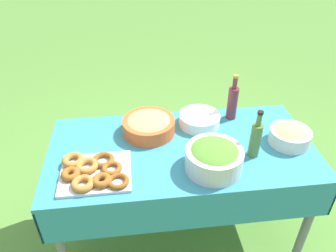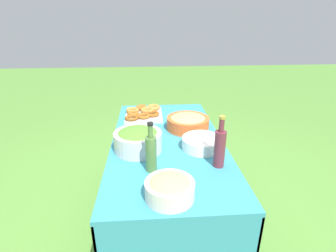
{
  "view_description": "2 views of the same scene",
  "coord_description": "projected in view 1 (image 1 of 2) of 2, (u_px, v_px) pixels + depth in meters",
  "views": [
    {
      "loc": [
        -0.25,
        -1.42,
        1.92
      ],
      "look_at": [
        -0.07,
        0.06,
        0.87
      ],
      "focal_mm": 35.0,
      "sensor_mm": 36.0,
      "label": 1
    },
    {
      "loc": [
        1.6,
        -0.11,
        1.54
      ],
      "look_at": [
        -0.05,
        0.01,
        0.84
      ],
      "focal_mm": 28.0,
      "sensor_mm": 36.0,
      "label": 2
    }
  ],
  "objects": [
    {
      "name": "salad_bowl",
      "position": [
        214.0,
        157.0,
        1.66
      ],
      "size": [
        0.3,
        0.3,
        0.14
      ],
      "color": "silver",
      "rests_on": "picnic_table"
    },
    {
      "name": "wine_bottle",
      "position": [
        233.0,
        102.0,
        2.02
      ],
      "size": [
        0.06,
        0.06,
        0.3
      ],
      "color": "maroon",
      "rests_on": "picnic_table"
    },
    {
      "name": "picnic_table",
      "position": [
        182.0,
        161.0,
        1.9
      ],
      "size": [
        1.5,
        0.74,
        0.76
      ],
      "color": "teal",
      "rests_on": "ground_plane"
    },
    {
      "name": "pasta_bowl",
      "position": [
        290.0,
        135.0,
        1.85
      ],
      "size": [
        0.23,
        0.23,
        0.11
      ],
      "color": "silver",
      "rests_on": "picnic_table"
    },
    {
      "name": "ground_plane",
      "position": [
        179.0,
        232.0,
        2.28
      ],
      "size": [
        14.0,
        14.0,
        0.0
      ],
      "primitive_type": "plane",
      "color": "#568C38"
    },
    {
      "name": "olive_oil_bottle",
      "position": [
        256.0,
        139.0,
        1.72
      ],
      "size": [
        0.06,
        0.06,
        0.28
      ],
      "color": "#4C7238",
      "rests_on": "picnic_table"
    },
    {
      "name": "plate_stack",
      "position": [
        199.0,
        120.0,
        2.01
      ],
      "size": [
        0.25,
        0.25,
        0.07
      ],
      "color": "white",
      "rests_on": "picnic_table"
    },
    {
      "name": "donut_platter",
      "position": [
        93.0,
        172.0,
        1.65
      ],
      "size": [
        0.37,
        0.32,
        0.05
      ],
      "color": "silver",
      "rests_on": "picnic_table"
    },
    {
      "name": "bread_bowl",
      "position": [
        149.0,
        125.0,
        1.93
      ],
      "size": [
        0.31,
        0.31,
        0.11
      ],
      "color": "#E05B28",
      "rests_on": "picnic_table"
    }
  ]
}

